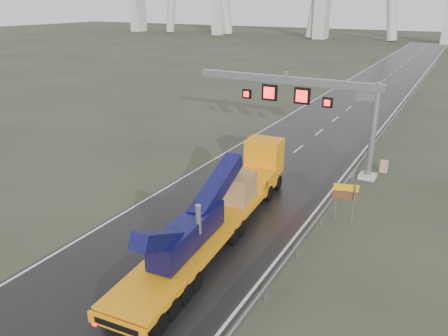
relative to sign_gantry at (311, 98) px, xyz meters
The scene contains 7 objects.
ground 18.96m from the sign_gantry, 96.67° to the right, with size 400.00×400.00×0.00m, color #2C3424.
road 22.81m from the sign_gantry, 95.46° to the left, with size 11.00×200.00×0.02m, color black.
guardrail 13.57m from the sign_gantry, 71.60° to the left, with size 0.20×140.00×1.40m, color gray, non-canonical shape.
sign_gantry is the anchor object (origin of this frame).
heavy_haul_truck 12.26m from the sign_gantry, 94.61° to the right, with size 4.08×18.16×4.23m.
exit_sign_pair 10.05m from the sign_gantry, 57.46° to the right, with size 1.43×0.45×2.51m.
striped_barrier 7.82m from the sign_gantry, 17.85° to the left, with size 0.58×0.31×0.98m, color red.
Camera 1 is at (12.22, -13.85, 12.53)m, focal length 35.00 mm.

